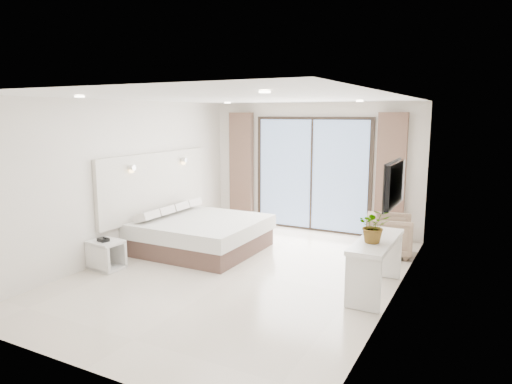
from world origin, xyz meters
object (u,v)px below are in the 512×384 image
nightstand (106,255)px  console_desk (376,254)px  bed (200,234)px  armchair (389,233)px

nightstand → console_desk: console_desk is taller
bed → console_desk: size_ratio=1.39×
bed → console_desk: console_desk is taller
console_desk → armchair: armchair is taller
nightstand → console_desk: 4.19m
bed → nightstand: 1.74m
bed → armchair: size_ratio=2.64×
nightstand → bed: bearing=69.9°
nightstand → armchair: bearing=42.1°
bed → console_desk: bearing=-9.7°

